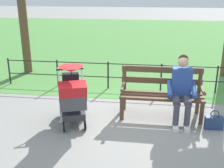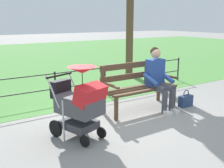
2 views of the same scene
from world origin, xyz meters
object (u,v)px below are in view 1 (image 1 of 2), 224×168
(person_on_bench, at_px, (182,88))
(handbag, at_px, (214,122))
(park_bench, at_px, (161,90))
(stroller, at_px, (72,95))

(person_on_bench, xyz_separation_m, handbag, (-0.59, 0.25, -0.55))
(park_bench, height_order, person_on_bench, person_on_bench)
(handbag, bearing_deg, person_on_bench, -22.82)
(park_bench, xyz_separation_m, stroller, (1.63, 0.62, 0.07))
(park_bench, height_order, stroller, stroller)
(person_on_bench, bearing_deg, handbag, 157.18)
(park_bench, distance_m, person_on_bench, 0.45)
(park_bench, distance_m, handbag, 1.13)
(stroller, xyz_separation_m, handbag, (-2.58, -0.15, -0.47))
(person_on_bench, height_order, stroller, person_on_bench)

